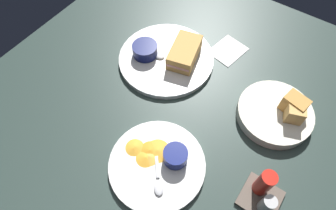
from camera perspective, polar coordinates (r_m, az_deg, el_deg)
The scene contains 12 objects.
ground_plane at distance 84.10cm, azimuth 2.22°, elevation 1.44°, with size 110.00×110.00×3.00cm, color #283833.
plate_sandwich_main at distance 90.22cm, azimuth -0.37°, elevation 9.29°, with size 29.63×29.63×1.60cm, color silver.
sandwich_half_near at distance 87.83cm, azimuth 3.36°, elevation 10.54°, with size 14.57×10.55×4.80cm.
ramekin_dark_sauce at distance 89.31cm, azimuth -4.65°, elevation 11.06°, with size 7.78×7.78×3.68cm.
spoon_by_dark_ramekin at distance 89.13cm, azimuth -0.91°, elevation 9.62°, with size 4.52×9.82×0.80cm.
plate_chips_companion at distance 72.31cm, azimuth -2.21°, elevation -11.95°, with size 24.18×24.18×1.60cm, color silver.
ramekin_light_gravy at distance 70.10cm, azimuth 1.50°, elevation -10.18°, with size 6.08×6.08×3.78cm.
spoon_by_gravy_ramekin at distance 69.62cm, azimuth -1.94°, elevation -15.53°, with size 8.55×7.43×0.80cm.
plantain_chip_scatter at distance 72.54cm, azimuth -4.25°, elevation -9.35°, with size 11.05×13.41×0.60cm.
bread_basket_rear at distance 82.73cm, azimuth 21.22°, elevation -1.40°, with size 20.47×20.47×8.15cm.
condiment_caddy at distance 70.96cm, azimuth 18.68°, elevation -16.39°, with size 9.00×9.00×9.50cm.
paper_napkin_folded at distance 95.48cm, azimuth 11.98°, elevation 10.75°, with size 11.00×9.00×0.40cm, color white.
Camera 1 is at (39.91, 23.33, 68.76)cm, focal length 30.27 mm.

